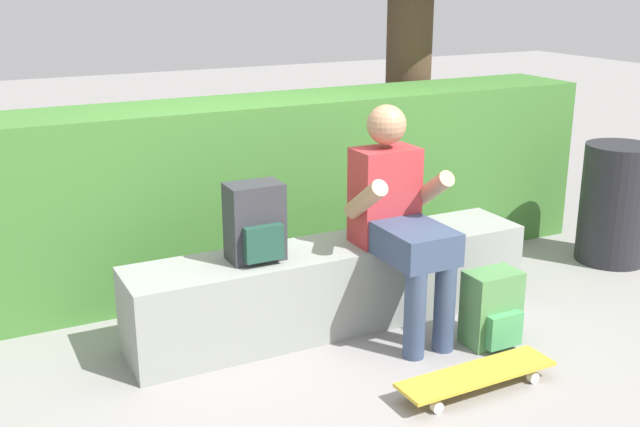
{
  "coord_description": "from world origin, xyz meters",
  "views": [
    {
      "loc": [
        -1.83,
        -3.18,
        1.86
      ],
      "look_at": [
        -0.08,
        0.29,
        0.65
      ],
      "focal_mm": 43.3,
      "sensor_mm": 36.0,
      "label": 1
    }
  ],
  "objects_px": {
    "trash_bin": "(615,204)",
    "person_skater": "(399,214)",
    "backpack_on_bench": "(255,223)",
    "skateboard_near_person": "(477,375)",
    "bench_main": "(334,285)",
    "backpack_on_ground": "(492,310)"
  },
  "relations": [
    {
      "from": "person_skater",
      "to": "backpack_on_bench",
      "type": "xyz_separation_m",
      "value": [
        -0.73,
        0.2,
        -0.0
      ]
    },
    {
      "from": "person_skater",
      "to": "skateboard_near_person",
      "type": "relative_size",
      "value": 1.51
    },
    {
      "from": "bench_main",
      "to": "backpack_on_ground",
      "type": "xyz_separation_m",
      "value": [
        0.63,
        -0.58,
        -0.04
      ]
    },
    {
      "from": "backpack_on_bench",
      "to": "person_skater",
      "type": "bearing_deg",
      "value": -15.44
    },
    {
      "from": "person_skater",
      "to": "backpack_on_ground",
      "type": "relative_size",
      "value": 3.03
    },
    {
      "from": "person_skater",
      "to": "skateboard_near_person",
      "type": "distance_m",
      "value": 0.93
    },
    {
      "from": "bench_main",
      "to": "backpack_on_bench",
      "type": "bearing_deg",
      "value": -178.81
    },
    {
      "from": "backpack_on_ground",
      "to": "trash_bin",
      "type": "relative_size",
      "value": 0.5
    },
    {
      "from": "bench_main",
      "to": "backpack_on_ground",
      "type": "height_order",
      "value": "bench_main"
    },
    {
      "from": "backpack_on_bench",
      "to": "skateboard_near_person",
      "type": "bearing_deg",
      "value": -51.95
    },
    {
      "from": "backpack_on_ground",
      "to": "skateboard_near_person",
      "type": "bearing_deg",
      "value": -136.07
    },
    {
      "from": "skateboard_near_person",
      "to": "backpack_on_bench",
      "type": "relative_size",
      "value": 2.01
    },
    {
      "from": "bench_main",
      "to": "trash_bin",
      "type": "distance_m",
      "value": 2.15
    },
    {
      "from": "trash_bin",
      "to": "bench_main",
      "type": "bearing_deg",
      "value": -178.84
    },
    {
      "from": "trash_bin",
      "to": "person_skater",
      "type": "bearing_deg",
      "value": -172.27
    },
    {
      "from": "bench_main",
      "to": "backpack_on_bench",
      "type": "distance_m",
      "value": 0.62
    },
    {
      "from": "person_skater",
      "to": "skateboard_near_person",
      "type": "xyz_separation_m",
      "value": [
        -0.01,
        -0.72,
        -0.58
      ]
    },
    {
      "from": "bench_main",
      "to": "backpack_on_ground",
      "type": "distance_m",
      "value": 0.86
    },
    {
      "from": "person_skater",
      "to": "trash_bin",
      "type": "relative_size",
      "value": 1.52
    },
    {
      "from": "bench_main",
      "to": "skateboard_near_person",
      "type": "relative_size",
      "value": 2.82
    },
    {
      "from": "skateboard_near_person",
      "to": "person_skater",
      "type": "bearing_deg",
      "value": 89.44
    },
    {
      "from": "skateboard_near_person",
      "to": "trash_bin",
      "type": "relative_size",
      "value": 1.01
    }
  ]
}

